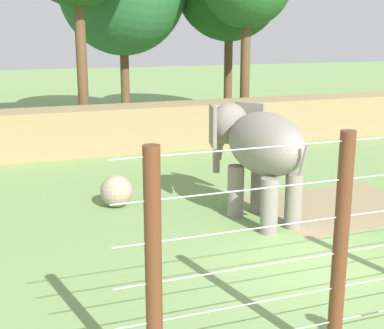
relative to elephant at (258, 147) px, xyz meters
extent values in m
plane|color=#759956|center=(-0.17, -2.84, -1.84)|extent=(120.00, 120.00, 0.00)
cube|color=#937F5B|center=(2.52, 0.05, -1.84)|extent=(4.50, 3.62, 0.01)
cube|color=#997F56|center=(-0.17, 8.94, -0.97)|extent=(36.00, 1.80, 1.75)
cylinder|color=gray|center=(-0.43, 0.32, -1.18)|extent=(0.42, 0.42, 1.33)
cylinder|color=gray|center=(0.29, 0.45, -1.18)|extent=(0.42, 0.42, 1.33)
cylinder|color=gray|center=(-0.19, -1.02, -1.18)|extent=(0.42, 0.42, 1.33)
cylinder|color=gray|center=(0.53, -0.89, -1.18)|extent=(0.42, 0.42, 1.33)
ellipsoid|color=gray|center=(0.05, -0.28, 0.13)|extent=(1.75, 2.66, 1.52)
ellipsoid|color=gray|center=(-0.22, 1.24, 0.39)|extent=(1.19, 1.11, 1.10)
cube|color=gray|center=(-0.77, 1.04, 0.39)|extent=(0.31, 0.85, 1.04)
cube|color=gray|center=(0.35, 1.24, 0.39)|extent=(0.57, 0.75, 1.04)
cylinder|color=gray|center=(-0.30, 1.64, 0.00)|extent=(0.38, 0.51, 0.59)
cylinder|color=gray|center=(-0.32, 1.75, -0.42)|extent=(0.30, 0.37, 0.56)
cylinder|color=gray|center=(-0.33, 1.82, -0.81)|extent=(0.23, 0.23, 0.52)
cylinder|color=gray|center=(0.30, -1.64, 0.03)|extent=(0.14, 0.30, 0.76)
sphere|color=gray|center=(-3.09, 2.13, -1.41)|extent=(0.87, 0.87, 0.87)
cylinder|color=brown|center=(-4.34, -5.79, -0.17)|extent=(0.21, 0.21, 3.35)
cylinder|color=brown|center=(-1.68, -5.79, -0.17)|extent=(0.21, 0.21, 3.35)
cylinder|color=brown|center=(-2.42, 11.36, 1.17)|extent=(0.44, 0.44, 6.04)
cylinder|color=brown|center=(0.37, 15.56, 0.16)|extent=(0.44, 0.44, 4.01)
cylinder|color=brown|center=(5.82, 14.95, 0.46)|extent=(0.44, 0.44, 4.60)
cylinder|color=brown|center=(5.07, 11.35, 0.71)|extent=(0.44, 0.44, 5.11)
camera|label=1|loc=(-5.97, -11.56, 2.77)|focal=50.52mm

